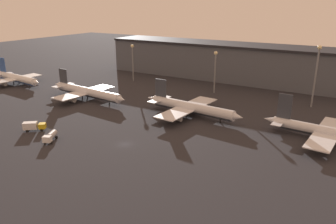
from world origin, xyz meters
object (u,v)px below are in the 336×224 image
object	(u,v)px
airplane_2	(191,108)
service_vehicle_2	(33,126)
airplane_3	(332,133)
service_vehicle_0	(50,136)
airplane_1	(87,92)
airplane_0	(17,78)

from	to	relation	value
airplane_2	service_vehicle_2	distance (m)	58.88
airplane_3	service_vehicle_0	distance (m)	91.72
airplane_1	airplane_2	xyz separation A→B (m)	(52.60, 3.89, 0.02)
airplane_0	airplane_1	size ratio (longest dim) A/B	0.84
airplane_1	airplane_3	bearing A→B (deg)	7.13
airplane_2	service_vehicle_0	xyz separation A→B (m)	(-27.75, -46.08, -1.84)
airplane_1	service_vehicle_2	world-z (taller)	airplane_1
airplane_3	service_vehicle_2	world-z (taller)	airplane_3
airplane_2	airplane_1	bearing A→B (deg)	-171.19
service_vehicle_0	airplane_1	bearing A→B (deg)	-175.35
service_vehicle_0	service_vehicle_2	bearing A→B (deg)	-130.14
airplane_2	service_vehicle_2	xyz separation A→B (m)	(-40.32, -42.88, -1.70)
airplane_2	service_vehicle_2	size ratio (longest dim) A/B	6.01
airplane_2	airplane_3	size ratio (longest dim) A/B	0.96
airplane_0	airplane_1	xyz separation A→B (m)	(54.04, -1.53, -0.01)
airplane_3	service_vehicle_0	world-z (taller)	airplane_3
service_vehicle_0	airplane_2	bearing A→B (deg)	123.10
airplane_0	airplane_2	bearing A→B (deg)	5.84
airplane_0	airplane_3	bearing A→B (deg)	5.70
airplane_1	airplane_3	size ratio (longest dim) A/B	1.05
airplane_2	service_vehicle_0	world-z (taller)	airplane_2
airplane_2	airplane_3	bearing A→B (deg)	5.40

